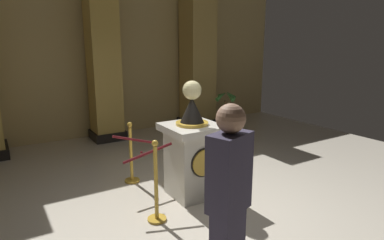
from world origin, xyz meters
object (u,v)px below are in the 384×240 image
(pedestal_clock, at_px, (192,152))
(stanchion_near, at_px, (131,161))
(bystander_guest, at_px, (229,202))
(potted_palm_right, at_px, (225,122))
(stanchion_far, at_px, (156,193))

(pedestal_clock, relative_size, stanchion_near, 1.70)
(stanchion_near, distance_m, bystander_guest, 2.88)
(stanchion_near, bearing_deg, potted_palm_right, 25.56)
(stanchion_far, relative_size, bystander_guest, 0.61)
(pedestal_clock, xyz_separation_m, stanchion_near, (-0.58, 0.92, -0.32))
(pedestal_clock, xyz_separation_m, bystander_guest, (-0.83, -1.90, 0.26))
(pedestal_clock, relative_size, bystander_guest, 0.97)
(potted_palm_right, relative_size, bystander_guest, 0.64)
(bystander_guest, bearing_deg, potted_palm_right, 52.72)
(bystander_guest, bearing_deg, pedestal_clock, 66.40)
(stanchion_near, relative_size, potted_palm_right, 0.89)
(pedestal_clock, height_order, bystander_guest, bystander_guest)
(pedestal_clock, relative_size, potted_palm_right, 1.51)
(stanchion_far, bearing_deg, bystander_guest, -92.54)
(pedestal_clock, bearing_deg, bystander_guest, -113.60)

